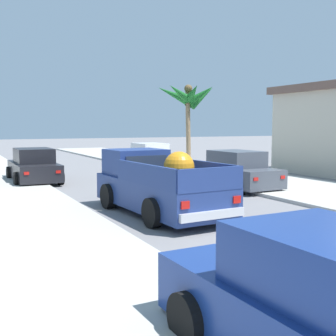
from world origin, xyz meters
name	(u,v)px	position (x,y,z in m)	size (l,w,h in m)	color
sidewalk_right	(252,180)	(5.65, 12.00, 0.06)	(4.99, 60.00, 0.12)	#B2AFA8
curb_left	(21,196)	(-4.56, 12.00, 0.05)	(0.16, 60.00, 0.10)	silver
curb_right	(233,181)	(4.56, 12.00, 0.05)	(0.16, 60.00, 0.10)	silver
pickup_truck	(157,185)	(-1.38, 7.42, 0.81)	(2.42, 5.31, 1.85)	navy
car_left_near	(34,167)	(-3.44, 16.03, 0.71)	(2.03, 4.26, 1.54)	black
car_right_near	(149,157)	(3.53, 18.89, 0.71)	(2.05, 4.27, 1.54)	silver
car_right_mid	(235,171)	(3.55, 10.43, 0.71)	(2.09, 4.29, 1.54)	#474C56
palm_tree_right_fore	(188,97)	(7.19, 20.82, 4.37)	(3.82, 3.42, 5.28)	#846B4C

